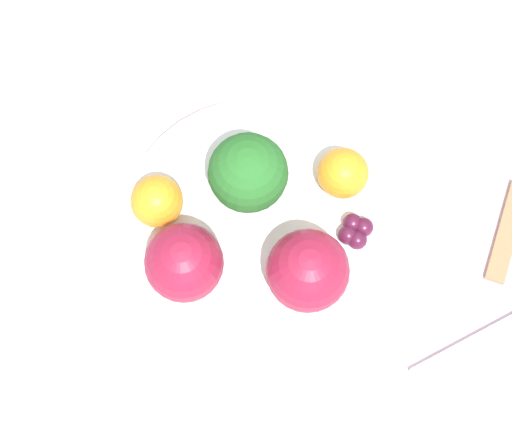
% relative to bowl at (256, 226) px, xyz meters
% --- Properties ---
extents(ground_plane, '(6.00, 6.00, 0.00)m').
position_rel_bowl_xyz_m(ground_plane, '(0.00, 0.00, -0.04)').
color(ground_plane, gray).
extents(table_surface, '(1.20, 1.20, 0.02)m').
position_rel_bowl_xyz_m(table_surface, '(0.00, 0.00, -0.03)').
color(table_surface, silver).
rests_on(table_surface, ground_plane).
extents(bowl, '(0.22, 0.22, 0.03)m').
position_rel_bowl_xyz_m(bowl, '(0.00, 0.00, 0.00)').
color(bowl, white).
rests_on(bowl, table_surface).
extents(broccoli, '(0.06, 0.06, 0.07)m').
position_rel_bowl_xyz_m(broccoli, '(0.02, 0.00, 0.06)').
color(broccoli, '#99C17A').
rests_on(broccoli, bowl).
extents(apple_red, '(0.06, 0.06, 0.06)m').
position_rel_bowl_xyz_m(apple_red, '(-0.06, -0.03, 0.05)').
color(apple_red, maroon).
rests_on(apple_red, bowl).
extents(apple_green, '(0.06, 0.06, 0.06)m').
position_rel_bowl_xyz_m(apple_green, '(-0.03, 0.06, 0.05)').
color(apple_green, maroon).
rests_on(apple_green, bowl).
extents(orange_front, '(0.04, 0.04, 0.04)m').
position_rel_bowl_xyz_m(orange_front, '(0.01, -0.07, 0.04)').
color(orange_front, orange).
rests_on(orange_front, bowl).
extents(orange_back, '(0.04, 0.04, 0.04)m').
position_rel_bowl_xyz_m(orange_back, '(0.03, 0.07, 0.04)').
color(orange_back, orange).
rests_on(orange_back, bowl).
extents(grape_cluster, '(0.03, 0.03, 0.02)m').
position_rel_bowl_xyz_m(grape_cluster, '(-0.03, -0.07, 0.02)').
color(grape_cluster, '#47142D').
rests_on(grape_cluster, bowl).
extents(napkin, '(0.13, 0.13, 0.01)m').
position_rel_bowl_xyz_m(napkin, '(-0.18, -0.15, -0.01)').
color(napkin, silver).
rests_on(napkin, table_surface).
extents(spoon, '(0.08, 0.06, 0.01)m').
position_rel_bowl_xyz_m(spoon, '(-0.05, -0.20, -0.01)').
color(spoon, olive).
rests_on(spoon, table_surface).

